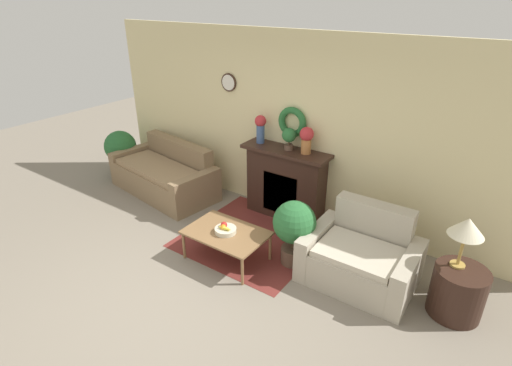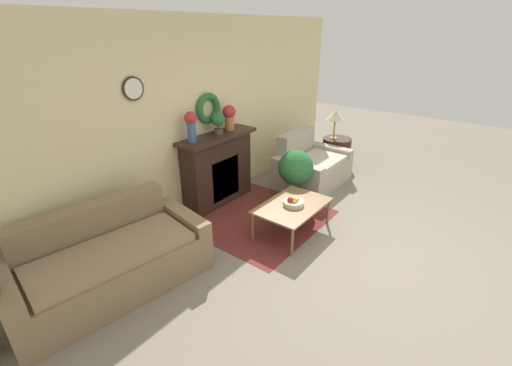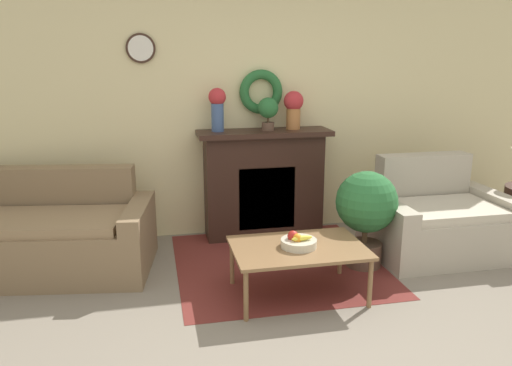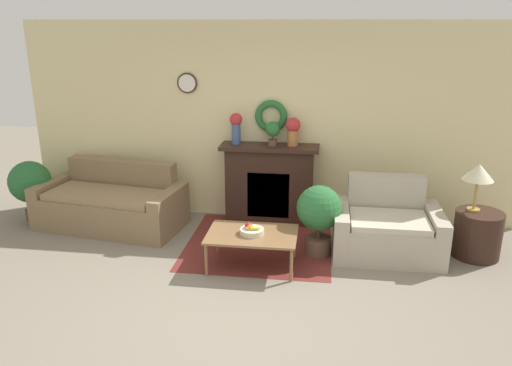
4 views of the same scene
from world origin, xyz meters
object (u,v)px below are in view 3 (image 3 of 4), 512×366
Objects in this scene: potted_plant_floor_by_loveseat at (366,208)px; fruit_bowl at (298,242)px; loveseat_right at (437,221)px; vase_on_mantel_right at (293,107)px; fireplace at (264,183)px; couch_left at (36,236)px; potted_plant_on_mantel at (268,110)px; coffee_table at (298,250)px; vase_on_mantel_left at (217,106)px.

fruit_bowl is at bearing -149.86° from potted_plant_floor_by_loveseat.
vase_on_mantel_right is (-1.21, 0.78, 1.01)m from loveseat_right.
potted_plant_floor_by_loveseat is at bearing -67.90° from vase_on_mantel_right.
fireplace is at bearing 152.44° from loveseat_right.
fruit_bowl is at bearing -158.88° from loveseat_right.
fruit_bowl is at bearing -15.93° from couch_left.
fruit_bowl is 1.62m from potted_plant_on_mantel.
coffee_table is 1.18× the size of potted_plant_floor_by_loveseat.
potted_plant_floor_by_loveseat is (0.66, -0.94, -0.76)m from potted_plant_on_mantel.
fireplace is 0.74m from potted_plant_on_mantel.
potted_plant_floor_by_loveseat is at bearing -54.04° from fireplace.
fireplace is 1.72m from loveseat_right.
potted_plant_on_mantel is at bearing -2.30° from vase_on_mantel_left.
potted_plant_floor_by_loveseat is (0.74, 0.42, 0.16)m from coffee_table.
couch_left is at bearing 155.83° from coffee_table.
potted_plant_on_mantel is at bearing -175.68° from vase_on_mantel_right.
vase_on_mantel_left is at bearing 140.12° from potted_plant_floor_by_loveseat.
potted_plant_floor_by_loveseat is at bearing 29.61° from coffee_table.
couch_left is at bearing -168.60° from potted_plant_on_mantel.
coffee_table is 3.69× the size of fruit_bowl.
vase_on_mantel_right reaches higher than potted_plant_on_mantel.
vase_on_mantel_right is (0.30, 0.01, 0.76)m from fireplace.
potted_plant_floor_by_loveseat reaches higher than couch_left.
couch_left is 2.86m from potted_plant_floor_by_loveseat.
vase_on_mantel_left reaches higher than coffee_table.
vase_on_mantel_right is 1.30m from potted_plant_floor_by_loveseat.
coffee_table is 1.71m from vase_on_mantel_right.
loveseat_right is (1.51, -0.78, -0.25)m from fireplace.
couch_left is at bearing 155.49° from fruit_bowl.
loveseat_right reaches higher than potted_plant_floor_by_loveseat.
vase_on_mantel_left is at bearing 106.79° from coffee_table.
couch_left reaches higher than coffee_table.
loveseat_right is 1.26× the size of coffee_table.
loveseat_right is at bearing -33.04° from vase_on_mantel_right.
vase_on_mantel_right reaches higher than loveseat_right.
potted_plant_on_mantel is at bearing 86.62° from coffee_table.
vase_on_mantel_left is (-1.97, 0.78, 1.04)m from loveseat_right.
vase_on_mantel_left is 1.71m from potted_plant_floor_by_loveseat.
fruit_bowl is at bearing -104.12° from vase_on_mantel_right.
loveseat_right reaches higher than coffee_table.
vase_on_mantel_left is (-0.41, 1.39, 0.89)m from fruit_bowl.
fruit_bowl is 0.85× the size of potted_plant_on_mantel.
coffee_table is at bearing -104.02° from vase_on_mantel_right.
vase_on_mantel_left reaches higher than vase_on_mantel_right.
vase_on_mantel_left is 1.30× the size of potted_plant_on_mantel.
fireplace is 3.16× the size of vase_on_mantel_left.
coffee_table is 2.68× the size of vase_on_mantel_right.
fruit_bowl is at bearing -93.58° from potted_plant_on_mantel.
potted_plant_floor_by_loveseat is (1.15, -0.96, -0.81)m from vase_on_mantel_left.
vase_on_mantel_right reaches higher than potted_plant_floor_by_loveseat.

